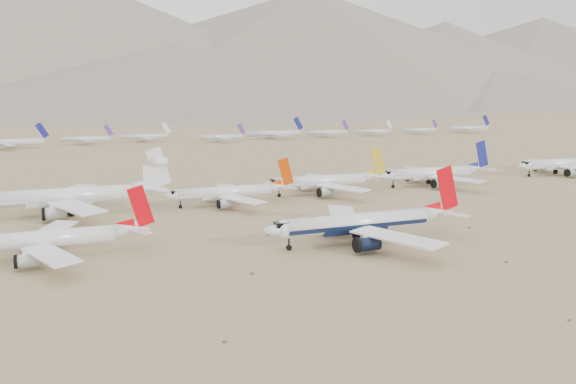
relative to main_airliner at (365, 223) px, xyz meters
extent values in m
plane|color=#907753|center=(9.96, 1.09, -5.03)|extent=(7000.00, 7000.00, 0.00)
cylinder|color=white|center=(-2.34, 0.00, 0.22)|extent=(38.65, 4.57, 4.57)
cube|color=black|center=(-2.34, 0.00, -0.35)|extent=(37.87, 4.64, 1.03)
sphere|color=white|center=(-21.66, 0.00, 0.22)|extent=(4.57, 4.57, 4.57)
cube|color=black|center=(-22.35, 0.00, 1.48)|extent=(3.20, 2.97, 1.14)
cone|color=white|center=(21.54, 0.00, 0.57)|extent=(9.66, 4.57, 4.57)
cube|color=white|center=(0.64, -13.56, -0.58)|extent=(14.92, 23.52, 0.72)
cube|color=white|center=(23.42, -4.44, 1.14)|extent=(6.13, 8.02, 0.27)
cylinder|color=black|center=(-4.49, -9.50, -2.64)|extent=(5.37, 3.29, 3.29)
cube|color=white|center=(0.64, 13.56, -0.58)|extent=(14.92, 23.52, 0.72)
cube|color=white|center=(23.42, 4.44, 1.14)|extent=(6.13, 8.02, 0.27)
cylinder|color=black|center=(-4.49, 9.50, -2.64)|extent=(5.37, 3.29, 3.29)
cube|color=red|center=(24.23, 0.00, 7.23)|extent=(7.32, 0.37, 12.07)
cylinder|color=black|center=(-20.52, 0.00, -4.34)|extent=(1.37, 0.57, 1.37)
cylinder|color=black|center=(-0.73, -3.20, -4.07)|extent=(1.92, 1.14, 1.92)
cylinder|color=black|center=(-0.73, 3.20, -4.07)|extent=(1.92, 1.14, 1.92)
cylinder|color=white|center=(-75.31, 14.08, -0.51)|extent=(32.76, 3.93, 3.93)
cone|color=white|center=(-55.07, 14.08, -0.22)|extent=(8.19, 3.93, 3.93)
cube|color=white|center=(-72.78, 2.57, -1.20)|extent=(12.65, 19.94, 0.61)
cube|color=white|center=(-53.47, 10.31, 0.28)|extent=(5.20, 6.80, 0.24)
cylinder|color=silver|center=(-77.13, 6.01, -2.97)|extent=(4.55, 2.83, 2.83)
cube|color=white|center=(-72.78, 25.60, -1.20)|extent=(12.65, 19.94, 0.61)
cube|color=white|center=(-53.47, 17.86, 0.28)|extent=(5.20, 6.80, 0.24)
cylinder|color=silver|center=(-77.13, 22.16, -2.97)|extent=(4.55, 2.83, 2.83)
cube|color=red|center=(-52.79, 14.08, 5.44)|extent=(6.21, 0.31, 10.23)
cylinder|color=black|center=(-73.95, 11.33, -4.20)|extent=(1.65, 0.98, 1.65)
cylinder|color=black|center=(-73.95, 16.83, -4.20)|extent=(1.65, 0.98, 1.65)
cylinder|color=white|center=(67.79, 68.01, 0.12)|extent=(36.97, 4.48, 4.48)
cube|color=silver|center=(67.79, 68.01, -0.44)|extent=(36.23, 4.55, 1.01)
sphere|color=white|center=(49.30, 68.01, 0.12)|extent=(4.48, 4.48, 4.48)
cube|color=black|center=(48.63, 68.01, 1.36)|extent=(3.14, 2.91, 1.12)
cone|color=white|center=(90.64, 68.01, 0.46)|extent=(9.24, 4.48, 4.48)
cube|color=white|center=(70.64, 54.98, -0.66)|extent=(14.28, 22.50, 0.69)
cube|color=white|center=(92.43, 63.74, 1.02)|extent=(5.87, 7.67, 0.27)
cylinder|color=silver|center=(65.73, 58.86, -2.68)|extent=(5.13, 3.23, 3.23)
cube|color=white|center=(70.64, 81.03, -0.66)|extent=(14.28, 22.50, 0.69)
cube|color=white|center=(92.43, 72.27, 1.02)|extent=(5.87, 7.67, 0.27)
cylinder|color=silver|center=(65.73, 77.15, -2.68)|extent=(5.13, 3.23, 3.23)
cube|color=navy|center=(93.20, 68.01, 6.86)|extent=(7.01, 0.36, 11.55)
cylinder|color=black|center=(50.42, 68.01, -4.36)|extent=(1.34, 0.56, 1.34)
cylinder|color=black|center=(69.33, 64.87, -4.09)|extent=(1.88, 1.12, 1.88)
cylinder|color=black|center=(69.33, 71.14, -4.09)|extent=(1.88, 1.12, 1.88)
cylinder|color=white|center=(18.31, 66.41, -0.11)|extent=(35.17, 4.27, 4.27)
cube|color=silver|center=(18.31, 66.41, -0.65)|extent=(34.46, 4.34, 0.96)
sphere|color=white|center=(0.73, 66.41, -0.11)|extent=(4.27, 4.27, 4.27)
cube|color=black|center=(0.09, 66.41, 1.06)|extent=(2.99, 2.78, 1.07)
cone|color=white|center=(40.05, 66.41, 0.21)|extent=(8.79, 4.27, 4.27)
cube|color=white|center=(21.03, 54.01, -0.86)|extent=(13.58, 21.40, 0.66)
cube|color=white|center=(41.75, 62.35, 0.74)|extent=(5.58, 7.30, 0.26)
cylinder|color=silver|center=(16.36, 57.71, -2.79)|extent=(4.88, 3.08, 3.08)
cube|color=white|center=(21.03, 78.80, -0.86)|extent=(13.58, 21.40, 0.66)
cube|color=white|center=(41.75, 70.47, 0.74)|extent=(5.58, 7.30, 0.26)
cylinder|color=silver|center=(16.36, 75.11, -2.79)|extent=(4.88, 3.08, 3.08)
cube|color=gold|center=(42.49, 66.41, 6.30)|extent=(6.66, 0.34, 10.98)
cylinder|color=black|center=(1.80, 66.41, -4.39)|extent=(1.28, 0.53, 1.28)
cylinder|color=black|center=(19.78, 63.41, -4.13)|extent=(1.79, 1.07, 1.79)
cylinder|color=black|center=(19.78, 69.40, -4.13)|extent=(1.79, 1.07, 1.79)
cylinder|color=white|center=(-20.35, 58.90, -0.57)|extent=(31.71, 3.88, 3.88)
cube|color=silver|center=(-20.35, 58.90, -1.06)|extent=(31.07, 3.93, 0.87)
sphere|color=white|center=(-36.20, 58.90, -0.57)|extent=(3.88, 3.88, 3.88)
cube|color=black|center=(-36.78, 58.90, 0.49)|extent=(2.71, 2.52, 0.97)
cone|color=white|center=(-0.75, 58.90, -0.28)|extent=(7.93, 3.88, 3.88)
cube|color=white|center=(-17.90, 47.71, -1.25)|extent=(12.25, 19.30, 0.60)
cube|color=white|center=(0.79, 55.23, 0.20)|extent=(5.03, 6.58, 0.23)
cylinder|color=silver|center=(-22.11, 51.04, -3.00)|extent=(4.40, 2.79, 2.79)
cube|color=white|center=(-17.90, 70.08, -1.25)|extent=(12.25, 19.30, 0.60)
cube|color=white|center=(0.79, 62.56, 0.20)|extent=(5.03, 6.58, 0.23)
cylinder|color=silver|center=(-22.11, 66.75, -3.00)|extent=(4.40, 2.79, 2.79)
cube|color=#CB3902|center=(1.45, 58.90, 5.21)|extent=(6.01, 0.31, 9.90)
cylinder|color=black|center=(-35.23, 58.90, -4.45)|extent=(1.16, 0.48, 1.16)
cylinder|color=black|center=(-19.03, 56.18, -4.22)|extent=(1.63, 0.97, 1.63)
cylinder|color=black|center=(-19.03, 61.61, -4.22)|extent=(1.63, 0.97, 1.63)
cylinder|color=white|center=(-70.20, 62.49, 0.77)|extent=(42.10, 5.04, 5.04)
cube|color=silver|center=(-70.20, 62.49, 0.14)|extent=(41.26, 5.12, 1.13)
cone|color=white|center=(-44.18, 62.49, 1.15)|extent=(10.53, 5.04, 5.04)
cube|color=white|center=(-66.95, 47.69, -0.11)|extent=(16.26, 25.62, 0.78)
cube|color=white|center=(-42.13, 57.64, 1.78)|extent=(6.68, 8.74, 0.30)
cylinder|color=silver|center=(-72.54, 52.11, -2.39)|extent=(5.85, 3.63, 3.63)
cube|color=white|center=(-66.95, 77.29, -0.11)|extent=(16.26, 25.62, 0.78)
cube|color=white|center=(-42.13, 67.34, 1.78)|extent=(6.68, 8.74, 0.30)
cylinder|color=silver|center=(-72.54, 72.87, -2.39)|extent=(5.85, 3.63, 3.63)
cube|color=white|center=(-41.25, 62.49, 8.42)|extent=(7.98, 0.40, 13.15)
cylinder|color=white|center=(-40.96, 62.49, 10.04)|extent=(5.26, 3.27, 3.27)
cylinder|color=black|center=(-68.45, 58.96, -3.97)|extent=(2.12, 1.26, 2.12)
cylinder|color=black|center=(-68.45, 66.02, -3.97)|extent=(2.12, 1.26, 2.12)
cylinder|color=white|center=(141.09, 72.16, 0.14)|extent=(37.22, 4.49, 4.49)
cube|color=silver|center=(141.09, 72.16, -0.42)|extent=(36.47, 4.56, 1.01)
sphere|color=white|center=(122.48, 72.16, 0.14)|extent=(4.49, 4.49, 4.49)
cube|color=black|center=(121.81, 72.16, 1.38)|extent=(3.15, 2.92, 1.12)
cylinder|color=silver|center=(139.02, 62.96, -2.67)|extent=(5.17, 3.24, 3.24)
cube|color=white|center=(143.96, 85.26, -0.65)|extent=(14.37, 22.65, 0.70)
cylinder|color=silver|center=(139.02, 81.35, -2.67)|extent=(5.17, 3.24, 3.24)
cylinder|color=black|center=(123.60, 72.16, -4.36)|extent=(1.35, 0.56, 1.35)
cylinder|color=black|center=(142.64, 69.01, -4.09)|extent=(1.89, 1.12, 1.89)
cylinder|color=black|center=(142.64, 75.30, -4.09)|extent=(1.89, 1.12, 1.89)
cylinder|color=silver|center=(-105.04, 299.97, -0.43)|extent=(44.51, 4.40, 4.40)
cube|color=navy|center=(-84.09, 299.97, 7.00)|extent=(8.86, 0.44, 11.16)
cube|color=silver|center=(-105.04, 288.45, -1.09)|extent=(11.73, 20.49, 0.44)
cube|color=silver|center=(-105.04, 311.49, -1.09)|extent=(11.73, 20.49, 0.44)
cylinder|color=silver|center=(-56.10, 317.82, -0.89)|extent=(35.23, 3.48, 3.48)
cube|color=#5D2F92|center=(-39.52, 317.82, 5.00)|extent=(7.02, 0.35, 8.84)
cube|color=silver|center=(-56.10, 308.71, -1.41)|extent=(9.28, 16.22, 0.35)
cube|color=silver|center=(-56.10, 326.94, -1.41)|extent=(9.28, 16.22, 0.35)
cylinder|color=silver|center=(-13.04, 325.61, -0.81)|extent=(36.79, 3.64, 3.64)
cube|color=white|center=(4.27, 325.61, 5.33)|extent=(7.33, 0.36, 9.23)
cube|color=silver|center=(-13.04, 316.09, -1.36)|extent=(9.69, 16.93, 0.36)
cube|color=silver|center=(-13.04, 335.14, -1.36)|extent=(9.69, 16.93, 0.36)
cylinder|color=silver|center=(41.41, 299.81, -0.91)|extent=(34.70, 3.43, 3.43)
cube|color=#5D2F92|center=(57.74, 299.81, 4.88)|extent=(6.91, 0.34, 8.70)
cube|color=silver|center=(41.41, 290.82, -1.43)|extent=(9.14, 15.98, 0.34)
cube|color=silver|center=(41.41, 308.79, -1.43)|extent=(9.14, 15.98, 0.34)
cylinder|color=silver|center=(89.97, 314.26, -0.36)|extent=(45.95, 4.54, 4.54)
cube|color=navy|center=(111.60, 314.26, 7.32)|extent=(9.15, 0.45, 11.53)
cube|color=silver|center=(89.97, 302.37, -1.04)|extent=(12.11, 21.15, 0.45)
cube|color=silver|center=(89.97, 326.15, -1.04)|extent=(12.11, 21.15, 0.45)
cylinder|color=silver|center=(137.72, 313.26, -0.81)|extent=(36.73, 3.63, 3.63)
cube|color=#5D2F92|center=(155.01, 313.26, 5.32)|extent=(7.32, 0.36, 9.21)
cube|color=silver|center=(137.72, 303.76, -1.36)|extent=(9.68, 16.91, 0.36)
cube|color=silver|center=(137.72, 322.77, -1.36)|extent=(9.68, 16.91, 0.36)
cylinder|color=silver|center=(183.03, 313.80, -0.96)|extent=(33.75, 3.33, 3.33)
cube|color=white|center=(198.92, 313.80, 4.68)|extent=(6.72, 0.33, 8.46)
cube|color=silver|center=(183.03, 305.07, -1.46)|extent=(8.89, 15.53, 0.33)
cube|color=silver|center=(183.03, 322.54, -1.46)|extent=(8.89, 15.53, 0.33)
cylinder|color=silver|center=(232.45, 314.82, -0.97)|extent=(33.50, 3.31, 3.31)
cube|color=#5D2F92|center=(248.22, 314.82, 4.62)|extent=(6.67, 0.33, 8.40)
cube|color=silver|center=(232.45, 306.15, -1.47)|extent=(8.83, 15.42, 0.33)
cube|color=silver|center=(232.45, 323.49, -1.47)|extent=(8.83, 15.42, 0.33)
cylinder|color=silver|center=(286.45, 314.53, -0.50)|extent=(43.04, 4.25, 4.25)
cube|color=navy|center=(306.70, 314.53, 6.69)|extent=(8.57, 0.43, 10.79)
cube|color=silver|center=(286.45, 303.39, -1.14)|extent=(11.34, 19.81, 0.43)
cube|color=silver|center=(286.45, 325.67, -1.14)|extent=(11.34, 19.81, 0.43)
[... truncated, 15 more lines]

